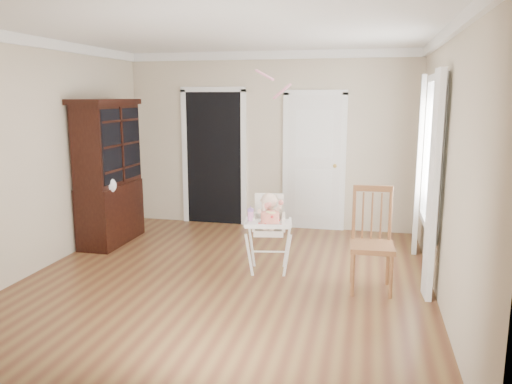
% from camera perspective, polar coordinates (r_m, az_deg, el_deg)
% --- Properties ---
extents(floor, '(5.00, 5.00, 0.00)m').
position_cam_1_polar(floor, '(5.69, -3.54, -10.05)').
color(floor, brown).
rests_on(floor, ground).
extents(ceiling, '(5.00, 5.00, 0.00)m').
position_cam_1_polar(ceiling, '(5.36, -3.89, 18.02)').
color(ceiling, white).
rests_on(ceiling, wall_back).
extents(wall_back, '(4.50, 0.00, 4.50)m').
position_cam_1_polar(wall_back, '(7.78, 1.55, 5.84)').
color(wall_back, beige).
rests_on(wall_back, floor).
extents(wall_left, '(0.00, 5.00, 5.00)m').
position_cam_1_polar(wall_left, '(6.38, -23.53, 3.84)').
color(wall_left, beige).
rests_on(wall_left, floor).
extents(wall_right, '(0.00, 5.00, 5.00)m').
position_cam_1_polar(wall_right, '(5.20, 20.86, 2.62)').
color(wall_right, beige).
rests_on(wall_right, floor).
extents(crown_molding, '(4.50, 5.00, 0.12)m').
position_cam_1_polar(crown_molding, '(5.35, -3.88, 17.38)').
color(crown_molding, white).
rests_on(crown_molding, ceiling).
extents(doorway, '(1.06, 0.05, 2.22)m').
position_cam_1_polar(doorway, '(8.01, -4.82, 4.22)').
color(doorway, black).
rests_on(doorway, wall_back).
extents(closet_door, '(0.96, 0.09, 2.13)m').
position_cam_1_polar(closet_door, '(7.68, 6.65, 3.27)').
color(closet_door, white).
rests_on(closet_door, wall_back).
extents(window_right, '(0.13, 1.84, 2.30)m').
position_cam_1_polar(window_right, '(5.98, 19.12, 3.12)').
color(window_right, white).
rests_on(window_right, wall_right).
extents(high_chair, '(0.62, 0.73, 0.93)m').
position_cam_1_polar(high_chair, '(5.80, 1.47, -3.70)').
color(high_chair, white).
rests_on(high_chair, floor).
extents(baby, '(0.30, 0.22, 0.43)m').
position_cam_1_polar(baby, '(5.79, 1.50, -2.26)').
color(baby, beige).
rests_on(baby, high_chair).
extents(cake, '(0.27, 0.27, 0.12)m').
position_cam_1_polar(cake, '(5.55, 1.64, -2.96)').
color(cake, silver).
rests_on(cake, high_chair).
extents(sippy_cup, '(0.07, 0.07, 0.18)m').
position_cam_1_polar(sippy_cup, '(5.66, -0.63, -2.56)').
color(sippy_cup, pink).
rests_on(sippy_cup, high_chair).
extents(china_cabinet, '(0.53, 1.18, 2.00)m').
position_cam_1_polar(china_cabinet, '(7.20, -16.46, 2.18)').
color(china_cabinet, black).
rests_on(china_cabinet, floor).
extents(dining_chair, '(0.47, 0.47, 1.10)m').
position_cam_1_polar(dining_chair, '(5.43, 13.09, -5.68)').
color(dining_chair, brown).
rests_on(dining_chair, floor).
extents(streamer, '(0.31, 0.41, 0.15)m').
position_cam_1_polar(streamer, '(6.16, 0.96, 13.24)').
color(streamer, pink).
rests_on(streamer, ceiling).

